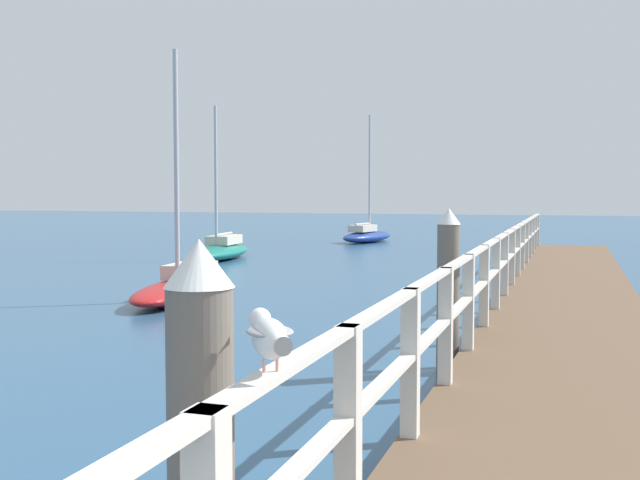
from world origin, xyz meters
The scene contains 7 objects.
pier_deck centered at (0.00, 13.31, 0.26)m, with size 2.23×26.62×0.52m, color brown.
pier_railing centered at (-1.04, 13.31, 1.17)m, with size 0.12×25.14×1.06m.
dock_piling_far centered at (-1.42, 9.64, 1.04)m, with size 0.29×0.29×2.06m.
seagull_foreground centered at (-1.04, 2.89, 1.71)m, with size 0.31×0.42×0.21m.
boat_0 centered at (-7.71, 14.34, 0.31)m, with size 1.79×4.22×5.16m.
boat_4 centered at (-8.83, 33.57, 0.35)m, with size 2.10×4.30×5.79m.
boat_5 centered at (-11.27, 23.36, 0.32)m, with size 1.88×4.51×5.13m.
Camera 1 is at (0.03, 0.29, 2.24)m, focal length 42.44 mm.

